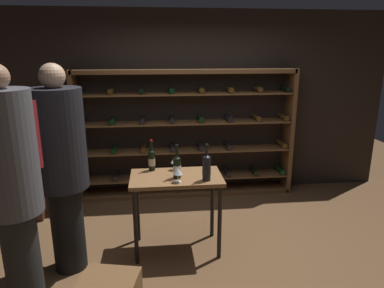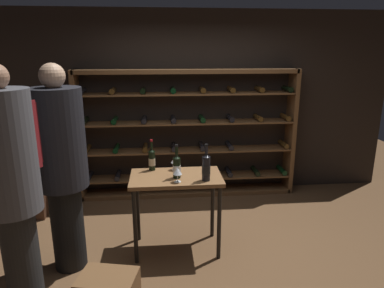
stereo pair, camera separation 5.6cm
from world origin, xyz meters
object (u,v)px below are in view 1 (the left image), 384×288
(tasting_table, at_px, (176,187))
(person_bystander_red_print, at_px, (11,183))
(wine_rack, at_px, (186,134))
(wine_glass_stemmed_left, at_px, (178,172))
(display_cabinet, at_px, (23,165))
(wine_bottle_green_slim, at_px, (177,167))
(person_guest_plum_blouse, at_px, (61,162))
(wine_bottle_red_label, at_px, (207,167))
(wine_glass_stemmed_center, at_px, (175,161))
(wine_bottle_black_capsule, at_px, (152,160))

(tasting_table, bearing_deg, person_bystander_red_print, -150.19)
(wine_rack, height_order, wine_glass_stemmed_left, wine_rack)
(display_cabinet, height_order, wine_glass_stemmed_left, display_cabinet)
(display_cabinet, height_order, wine_bottle_green_slim, display_cabinet)
(wine_rack, xyz_separation_m, person_guest_plum_blouse, (-1.33, -1.71, 0.18))
(display_cabinet, xyz_separation_m, wine_bottle_red_label, (2.19, -1.14, 0.28))
(person_bystander_red_print, height_order, display_cabinet, person_bystander_red_print)
(wine_bottle_green_slim, height_order, wine_glass_stemmed_center, wine_bottle_green_slim)
(wine_rack, distance_m, display_cabinet, 2.21)
(wine_glass_stemmed_center, bearing_deg, wine_bottle_green_slim, -87.88)
(display_cabinet, distance_m, wine_bottle_black_capsule, 1.84)
(tasting_table, relative_size, person_bystander_red_print, 0.47)
(tasting_table, xyz_separation_m, person_bystander_red_print, (-1.33, -0.76, 0.40))
(person_bystander_red_print, relative_size, wine_bottle_red_label, 5.38)
(wine_rack, relative_size, wine_bottle_green_slim, 8.96)
(wine_bottle_green_slim, bearing_deg, wine_rack, 81.31)
(wine_rack, height_order, tasting_table, wine_rack)
(tasting_table, xyz_separation_m, person_guest_plum_blouse, (-1.09, -0.21, 0.38))
(tasting_table, relative_size, person_guest_plum_blouse, 0.47)
(display_cabinet, relative_size, wine_bottle_green_slim, 4.01)
(wine_rack, xyz_separation_m, tasting_table, (-0.24, -1.50, -0.20))
(person_guest_plum_blouse, bearing_deg, wine_glass_stemmed_left, -21.48)
(wine_bottle_red_label, bearing_deg, wine_bottle_green_slim, 161.18)
(person_bystander_red_print, height_order, wine_bottle_green_slim, person_bystander_red_print)
(wine_bottle_green_slim, height_order, wine_glass_stemmed_left, wine_bottle_green_slim)
(wine_bottle_black_capsule, height_order, wine_glass_stemmed_center, wine_bottle_black_capsule)
(wine_glass_stemmed_left, relative_size, wine_glass_stemmed_center, 1.04)
(person_bystander_red_print, relative_size, wine_bottle_green_slim, 5.77)
(wine_rack, height_order, wine_bottle_red_label, wine_rack)
(person_guest_plum_blouse, xyz_separation_m, wine_bottle_red_label, (1.39, 0.06, -0.12))
(person_bystander_red_print, distance_m, wine_glass_stemmed_center, 1.64)
(wine_bottle_black_capsule, bearing_deg, wine_bottle_red_label, -33.44)
(person_bystander_red_print, xyz_separation_m, wine_glass_stemmed_center, (1.32, 0.95, -0.18))
(wine_bottle_red_label, bearing_deg, person_bystander_red_print, -159.49)
(display_cabinet, xyz_separation_m, wine_bottle_green_slim, (1.90, -1.05, 0.27))
(tasting_table, height_order, person_bystander_red_print, person_bystander_red_print)
(wine_rack, xyz_separation_m, wine_glass_stemmed_left, (-0.24, -1.67, 0.03))
(display_cabinet, xyz_separation_m, wine_glass_stemmed_left, (1.90, -1.16, 0.26))
(wine_bottle_green_slim, xyz_separation_m, wine_glass_stemmed_left, (0.00, -0.12, -0.01))
(wine_bottle_green_slim, bearing_deg, tasting_table, 97.33)
(wine_bottle_red_label, bearing_deg, tasting_table, 152.82)
(display_cabinet, relative_size, wine_glass_stemmed_left, 9.33)
(display_cabinet, relative_size, wine_bottle_red_label, 3.74)
(wine_bottle_green_slim, relative_size, wine_glass_stemmed_center, 2.41)
(tasting_table, relative_size, wine_bottle_red_label, 2.52)
(wine_bottle_red_label, xyz_separation_m, wine_glass_stemmed_left, (-0.29, -0.02, -0.03))
(wine_bottle_black_capsule, bearing_deg, person_bystander_red_print, -137.96)
(wine_rack, xyz_separation_m, wine_bottle_red_label, (0.05, -1.65, 0.06))
(wine_bottle_red_label, xyz_separation_m, wine_glass_stemmed_center, (-0.30, 0.34, -0.03))
(person_guest_plum_blouse, distance_m, wine_glass_stemmed_center, 1.17)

